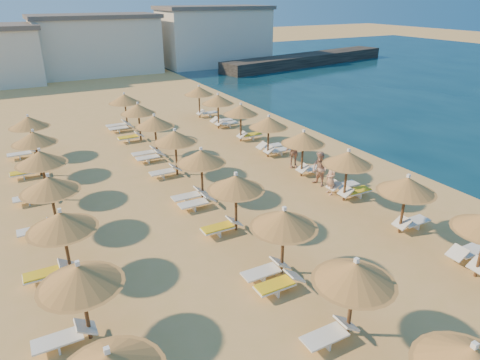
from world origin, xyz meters
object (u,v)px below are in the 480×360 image
parasol_row_west (217,170)px  beachgoer_b (320,169)px  jetty (308,59)px  beachgoer_a (331,178)px  beachgoer_c (294,152)px  parasol_row_east (324,148)px

parasol_row_west → beachgoer_b: size_ratio=18.35×
jetty → beachgoer_a: 45.12m
beachgoer_c → beachgoer_a: 4.06m
parasol_row_east → beachgoer_b: size_ratio=18.35×
parasol_row_east → beachgoer_a: size_ratio=19.57×
beachgoer_c → beachgoer_a: bearing=-77.0°
beachgoer_b → beachgoer_a: (-0.18, -1.15, -0.06)m
beachgoer_c → parasol_row_east: bearing=-76.8°
beachgoer_c → beachgoer_a: (-0.51, -4.03, -0.03)m
parasol_row_east → beachgoer_b: parasol_row_east is taller
jetty → beachgoer_c: 41.58m
beachgoer_c → beachgoer_b: size_ratio=0.97×
beachgoer_b → parasol_row_east: bearing=-20.5°
parasol_row_east → parasol_row_west: bearing=180.0°
beachgoer_b → parasol_row_west: bearing=-95.7°
parasol_row_west → beachgoer_a: parasol_row_west is taller
parasol_row_west → beachgoer_b: (6.20, 0.29, -1.27)m
jetty → beachgoer_a: bearing=-136.3°
jetty → beachgoer_c: beachgoer_c is taller
jetty → parasol_row_east: size_ratio=0.86×
jetty → parasol_row_west: bearing=-142.7°
beachgoer_c → beachgoer_b: beachgoer_b is taller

